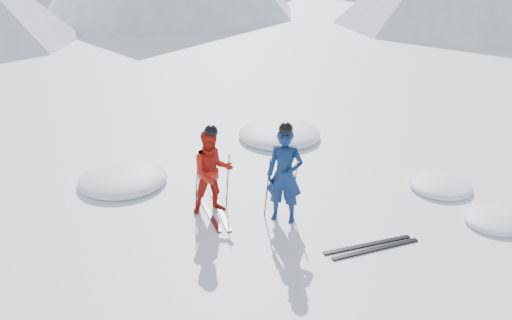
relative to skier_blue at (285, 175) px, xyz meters
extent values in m
plane|color=white|center=(1.34, -0.11, -0.93)|extent=(160.00, 160.00, 0.00)
imported|color=#0D234F|center=(0.00, 0.00, 0.00)|extent=(0.80, 0.68, 1.87)
imported|color=#B0170E|center=(-1.32, 0.49, -0.09)|extent=(0.93, 0.78, 1.70)
cylinder|color=black|center=(-0.30, 0.15, -0.31)|extent=(0.12, 0.09, 1.24)
cylinder|color=black|center=(0.25, 0.25, -0.31)|extent=(0.12, 0.07, 1.24)
cylinder|color=black|center=(-1.62, 0.74, -0.37)|extent=(0.11, 0.09, 1.13)
cylinder|color=black|center=(-1.02, 0.64, -0.37)|extent=(0.11, 0.08, 1.13)
cube|color=black|center=(-1.44, 0.49, -0.92)|extent=(0.46, 1.68, 0.03)
cube|color=black|center=(-1.20, 0.49, -0.92)|extent=(0.34, 1.69, 0.03)
cube|color=black|center=(1.31, -1.10, -0.92)|extent=(1.68, 0.44, 0.03)
cube|color=black|center=(1.41, -1.25, -0.92)|extent=(1.67, 0.49, 0.03)
ellipsoid|color=white|center=(-3.21, 2.01, -0.93)|extent=(1.93, 1.93, 0.42)
ellipsoid|color=white|center=(3.55, 0.86, -0.93)|extent=(1.31, 1.31, 0.29)
ellipsoid|color=white|center=(0.62, 4.22, -0.93)|extent=(2.17, 2.17, 0.48)
ellipsoid|color=white|center=(3.93, -0.65, -0.93)|extent=(1.13, 1.13, 0.25)
camera|label=1|loc=(-1.67, -8.90, 4.32)|focal=38.00mm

